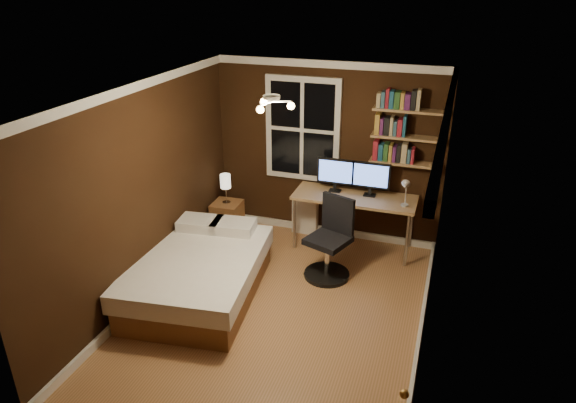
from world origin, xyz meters
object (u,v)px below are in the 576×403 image
(radiator, at_px, (305,215))
(office_chair, at_px, (330,247))
(nightstand, at_px, (227,218))
(bed, at_px, (199,274))
(monitor_left, at_px, (336,175))
(monitor_right, at_px, (371,179))
(desk_lamp, at_px, (405,192))
(bedside_lamp, at_px, (226,189))
(desk, at_px, (354,200))

(radiator, xyz_separation_m, office_chair, (0.63, -1.02, 0.13))
(nightstand, height_order, radiator, radiator)
(bed, distance_m, monitor_left, 2.27)
(bed, xyz_separation_m, monitor_left, (1.19, 1.79, 0.74))
(nightstand, relative_size, monitor_right, 0.97)
(radiator, distance_m, desk_lamp, 1.66)
(nightstand, height_order, monitor_right, monitor_right)
(desk_lamp, bearing_deg, bedside_lamp, 179.63)
(monitor_right, relative_size, office_chair, 0.49)
(office_chair, bearing_deg, desk, 101.22)
(monitor_left, distance_m, office_chair, 1.09)
(office_chair, bearing_deg, monitor_right, 90.63)
(nightstand, relative_size, desk_lamp, 1.12)
(bed, bearing_deg, office_chair, 26.52)
(nightstand, relative_size, monitor_left, 0.97)
(bed, height_order, desk, desk)
(desk, distance_m, monitor_left, 0.42)
(bed, distance_m, bedside_lamp, 1.63)
(nightstand, height_order, monitor_left, monitor_left)
(radiator, xyz_separation_m, desk, (0.76, -0.22, 0.44))
(desk, xyz_separation_m, desk_lamp, (0.68, -0.19, 0.28))
(monitor_left, bearing_deg, radiator, 163.00)
(bedside_lamp, bearing_deg, bed, -77.47)
(bed, distance_m, nightstand, 1.57)
(desk, height_order, desk_lamp, desk_lamp)
(desk_lamp, bearing_deg, nightstand, 179.63)
(nightstand, bearing_deg, office_chair, -22.19)
(radiator, bearing_deg, office_chair, -58.37)
(nightstand, xyz_separation_m, radiator, (1.07, 0.39, 0.03))
(monitor_left, bearing_deg, monitor_right, 0.00)
(bedside_lamp, bearing_deg, monitor_right, 7.18)
(radiator, relative_size, monitor_right, 1.08)
(nightstand, xyz_separation_m, monitor_left, (1.53, 0.25, 0.77))
(radiator, relative_size, desk, 0.34)
(bedside_lamp, height_order, monitor_right, monitor_right)
(monitor_right, bearing_deg, monitor_left, 180.00)
(desk_lamp, bearing_deg, desk, 164.49)
(bed, bearing_deg, monitor_left, 49.19)
(monitor_right, bearing_deg, desk, -156.28)
(monitor_left, height_order, desk_lamp, monitor_left)
(bed, bearing_deg, monitor_right, 39.79)
(bedside_lamp, height_order, office_chair, office_chair)
(bed, xyz_separation_m, desk, (1.48, 1.70, 0.44))
(bedside_lamp, distance_m, radiator, 1.22)
(desk_lamp, height_order, office_chair, desk_lamp)
(monitor_left, xyz_separation_m, desk_lamp, (0.97, -0.27, -0.01))
(bed, xyz_separation_m, bedside_lamp, (-0.34, 1.53, 0.44))
(desk, bearing_deg, desk_lamp, -15.51)
(monitor_right, height_order, office_chair, monitor_right)
(office_chair, bearing_deg, radiator, 141.76)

